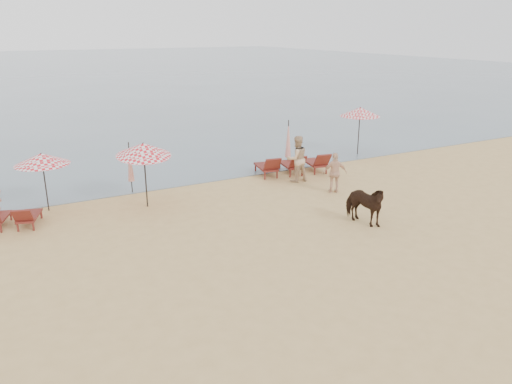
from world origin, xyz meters
The scene contains 11 objects.
ground centered at (0.00, 0.00, 0.00)m, with size 120.00×120.00×0.00m, color tan.
sea centered at (0.00, 80.00, 0.00)m, with size 160.00×140.00×0.06m, color #51606B.
lounger_cluster_right centered at (4.21, 9.39, 0.46)m, with size 3.28×2.29×0.66m.
umbrella_open_left_a centered at (-5.91, 9.58, 1.89)m, with size 1.85×1.85×2.11m.
umbrella_open_left_b centered at (-2.69, 8.33, 2.13)m, with size 1.93×1.96×2.46m.
umbrella_open_right centered at (9.06, 10.88, 2.19)m, with size 1.99×1.99×2.43m.
umbrella_closed_left centered at (-2.76, 10.13, 1.25)m, with size 0.25×0.25×2.04m.
umbrella_closed_right centered at (4.52, 10.31, 1.38)m, with size 0.27×0.27×2.25m.
cow centered at (3.08, 3.29, 0.69)m, with size 0.75×1.64×1.38m, color black.
beachgoer_right_a centered at (3.78, 8.42, 0.98)m, with size 0.95×0.74×1.95m, color tan.
beachgoer_right_b centered at (4.26, 6.43, 0.80)m, with size 0.94×0.39×1.60m, color #D9A887.
Camera 1 is at (-7.29, -8.56, 6.19)m, focal length 35.00 mm.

